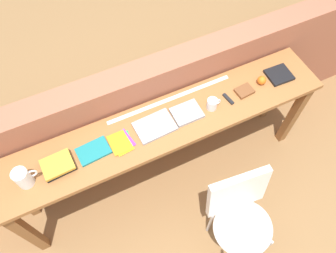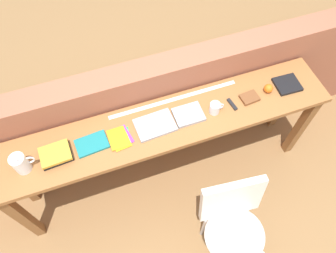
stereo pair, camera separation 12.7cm
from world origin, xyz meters
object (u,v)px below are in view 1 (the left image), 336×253
(book_repair_rightmost, at_px, (279,75))
(book_open_centre, at_px, (155,126))
(sports_ball_small, at_px, (262,80))
(multitool_folded, at_px, (228,99))
(magazine_cycling, at_px, (93,151))
(leather_journal_brown, at_px, (244,91))
(book_stack_leftmost, at_px, (58,165))
(pitcher_white, at_px, (23,178))
(pamphlet_pile_colourful, at_px, (121,142))
(chair_white_moulded, at_px, (241,216))
(mug, at_px, (212,104))

(book_repair_rightmost, bearing_deg, book_open_centre, -177.10)
(sports_ball_small, bearing_deg, multitool_folded, -175.16)
(magazine_cycling, height_order, leather_journal_brown, leather_journal_brown)
(book_stack_leftmost, relative_size, magazine_cycling, 0.96)
(magazine_cycling, height_order, sports_ball_small, sports_ball_small)
(pitcher_white, relative_size, magazine_cycling, 0.85)
(book_stack_leftmost, height_order, book_repair_rightmost, book_stack_leftmost)
(magazine_cycling, xyz_separation_m, pamphlet_pile_colourful, (0.19, -0.02, -0.00))
(sports_ball_small, bearing_deg, chair_white_moulded, -127.39)
(multitool_folded, height_order, sports_ball_small, sports_ball_small)
(leather_journal_brown, distance_m, sports_ball_small, 0.16)
(pitcher_white, height_order, sports_ball_small, pitcher_white)
(book_stack_leftmost, xyz_separation_m, multitool_folded, (1.29, -0.01, -0.02))
(chair_white_moulded, relative_size, sports_ball_small, 13.02)
(mug, bearing_deg, multitool_folded, 3.71)
(book_open_centre, distance_m, sports_ball_small, 0.90)
(mug, xyz_separation_m, sports_ball_small, (0.45, 0.04, -0.01))
(pitcher_white, distance_m, magazine_cycling, 0.46)
(book_repair_rightmost, bearing_deg, mug, -174.29)
(pamphlet_pile_colourful, height_order, book_repair_rightmost, book_repair_rightmost)
(pitcher_white, xyz_separation_m, book_open_centre, (0.91, 0.03, -0.07))
(magazine_cycling, xyz_separation_m, sports_ball_small, (1.35, 0.01, 0.02))
(chair_white_moulded, bearing_deg, book_stack_leftmost, 144.31)
(chair_white_moulded, xyz_separation_m, sports_ball_small, (0.57, 0.75, 0.39))
(book_stack_leftmost, distance_m, book_repair_rightmost, 1.77)
(magazine_cycling, xyz_separation_m, mug, (0.90, -0.03, 0.04))
(leather_journal_brown, height_order, book_repair_rightmost, same)
(chair_white_moulded, bearing_deg, book_repair_rightmost, 45.37)
(pitcher_white, height_order, pamphlet_pile_colourful, pitcher_white)
(magazine_cycling, distance_m, sports_ball_small, 1.35)
(pamphlet_pile_colourful, distance_m, book_open_centre, 0.26)
(pitcher_white, bearing_deg, sports_ball_small, 1.11)
(magazine_cycling, distance_m, book_repair_rightmost, 1.52)
(book_stack_leftmost, relative_size, book_open_centre, 0.75)
(book_open_centre, distance_m, multitool_folded, 0.59)
(magazine_cycling, height_order, book_repair_rightmost, book_repair_rightmost)
(pitcher_white, bearing_deg, leather_journal_brown, 0.64)
(pamphlet_pile_colourful, relative_size, mug, 1.76)
(book_stack_leftmost, distance_m, leather_journal_brown, 1.44)
(pamphlet_pile_colourful, xyz_separation_m, leather_journal_brown, (1.00, 0.01, 0.01))
(multitool_folded, height_order, book_repair_rightmost, book_repair_rightmost)
(sports_ball_small, relative_size, book_repair_rightmost, 0.37)
(magazine_cycling, bearing_deg, book_open_centre, -4.66)
(book_stack_leftmost, bearing_deg, book_repair_rightmost, 0.49)
(book_open_centre, xyz_separation_m, sports_ball_small, (0.90, 0.01, 0.02))
(leather_journal_brown, bearing_deg, book_stack_leftmost, 175.19)
(book_stack_leftmost, height_order, pamphlet_pile_colourful, book_stack_leftmost)
(book_stack_leftmost, height_order, magazine_cycling, book_stack_leftmost)
(mug, distance_m, multitool_folded, 0.15)
(pamphlet_pile_colourful, relative_size, sports_ball_small, 2.83)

